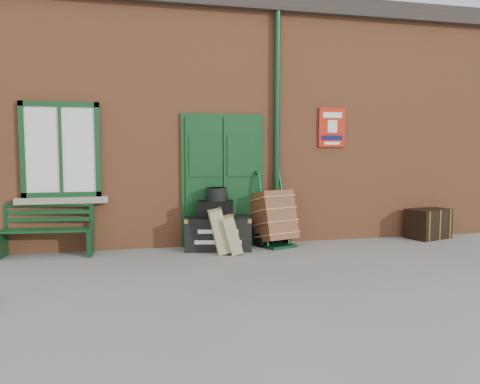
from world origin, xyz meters
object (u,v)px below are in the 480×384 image
object	(u,v)px
bench	(48,228)
porter_trolley	(274,218)
houdini_trunk	(218,233)
dark_trunk	(428,224)

from	to	relation	value
bench	porter_trolley	xyz separation A→B (m)	(3.67, -0.09, 0.06)
bench	porter_trolley	distance (m)	3.67
houdini_trunk	porter_trolley	bearing A→B (deg)	14.11
bench	dark_trunk	xyz separation A→B (m)	(6.68, -0.07, -0.15)
bench	dark_trunk	distance (m)	6.69
dark_trunk	houdini_trunk	bearing A→B (deg)	162.93
bench	houdini_trunk	size ratio (longest dim) A/B	1.30
houdini_trunk	porter_trolley	world-z (taller)	porter_trolley
houdini_trunk	bench	bearing A→B (deg)	-171.28
bench	houdini_trunk	xyz separation A→B (m)	(2.68, -0.13, -0.16)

